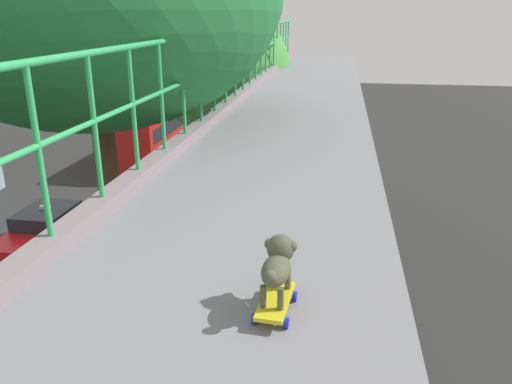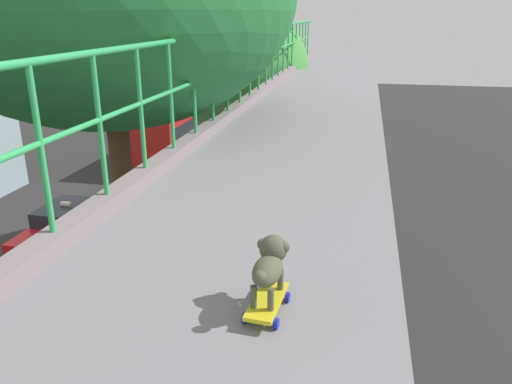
{
  "view_description": "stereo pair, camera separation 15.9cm",
  "coord_description": "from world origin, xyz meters",
  "px_view_note": "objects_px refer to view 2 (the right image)",
  "views": [
    {
      "loc": [
        1.68,
        -0.91,
        7.84
      ],
      "look_at": [
        1.11,
        2.49,
        6.6
      ],
      "focal_mm": 35.0,
      "sensor_mm": 36.0,
      "label": 1
    },
    {
      "loc": [
        1.83,
        -0.88,
        7.84
      ],
      "look_at": [
        1.11,
        2.49,
        6.6
      ],
      "focal_mm": 35.0,
      "sensor_mm": 36.0,
      "label": 2
    }
  ],
  "objects_px": {
    "car_red_taxi_sixth": "(65,227)",
    "city_bus": "(184,123)",
    "toy_skateboard": "(267,302)",
    "small_dog": "(270,262)",
    "car_silver_fifth": "(121,292)"
  },
  "relations": [
    {
      "from": "car_red_taxi_sixth",
      "to": "small_dog",
      "type": "distance_m",
      "value": 16.44
    },
    {
      "from": "car_red_taxi_sixth",
      "to": "small_dog",
      "type": "relative_size",
      "value": 9.61
    },
    {
      "from": "car_red_taxi_sixth",
      "to": "toy_skateboard",
      "type": "bearing_deg",
      "value": -51.55
    },
    {
      "from": "car_red_taxi_sixth",
      "to": "toy_skateboard",
      "type": "relative_size",
      "value": 9.58
    },
    {
      "from": "car_silver_fifth",
      "to": "toy_skateboard",
      "type": "bearing_deg",
      "value": -56.33
    },
    {
      "from": "small_dog",
      "to": "city_bus",
      "type": "bearing_deg",
      "value": 111.28
    },
    {
      "from": "small_dog",
      "to": "toy_skateboard",
      "type": "bearing_deg",
      "value": -93.15
    },
    {
      "from": "city_bus",
      "to": "toy_skateboard",
      "type": "xyz_separation_m",
      "value": [
        9.6,
        -24.72,
        4.54
      ]
    },
    {
      "from": "toy_skateboard",
      "to": "car_silver_fifth",
      "type": "bearing_deg",
      "value": 123.67
    },
    {
      "from": "city_bus",
      "to": "small_dog",
      "type": "bearing_deg",
      "value": -68.72
    },
    {
      "from": "car_red_taxi_sixth",
      "to": "toy_skateboard",
      "type": "height_order",
      "value": "toy_skateboard"
    },
    {
      "from": "car_silver_fifth",
      "to": "small_dog",
      "type": "relative_size",
      "value": 8.97
    },
    {
      "from": "car_silver_fifth",
      "to": "toy_skateboard",
      "type": "xyz_separation_m",
      "value": [
        5.61,
        -8.43,
        5.64
      ]
    },
    {
      "from": "city_bus",
      "to": "small_dog",
      "type": "height_order",
      "value": "small_dog"
    },
    {
      "from": "car_red_taxi_sixth",
      "to": "city_bus",
      "type": "distance_m",
      "value": 12.7
    }
  ]
}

